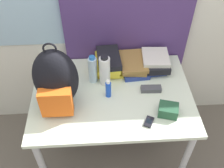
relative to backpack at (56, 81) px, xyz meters
The scene contains 13 objects.
wall_back 0.72m from the backpack, 56.90° to the left, with size 6.00×0.06×2.50m.
curtain_blue 0.77m from the backpack, 44.46° to the left, with size 1.00×0.04×2.50m.
desk 0.49m from the backpack, 10.19° to the left, with size 1.18×0.83×0.77m.
backpack is the anchor object (origin of this frame).
book_stack_left 0.51m from the backpack, 42.57° to the left, with size 0.23×0.29×0.14m.
book_stack_center 0.67m from the backpack, 29.79° to the left, with size 0.23×0.29×0.09m.
book_stack_right 0.82m from the backpack, 24.72° to the left, with size 0.22×0.28×0.12m.
water_bottle 0.34m from the backpack, 41.73° to the left, with size 0.06×0.06×0.24m.
sports_bottle 0.39m from the backpack, 29.54° to the left, with size 0.08×0.08×0.26m.
sunscreen_bottle 0.38m from the backpack, ahead, with size 0.04×0.04×0.15m.
cell_phone 0.67m from the backpack, 19.31° to the right, with size 0.08×0.10×0.02m.
sunglasses_case 0.70m from the backpack, ahead, with size 0.15×0.06×0.04m.
camera_pouch 0.78m from the backpack, 10.97° to the right, with size 0.15×0.13×0.08m.
Camera 1 is at (-0.08, -0.89, 2.20)m, focal length 42.00 mm.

